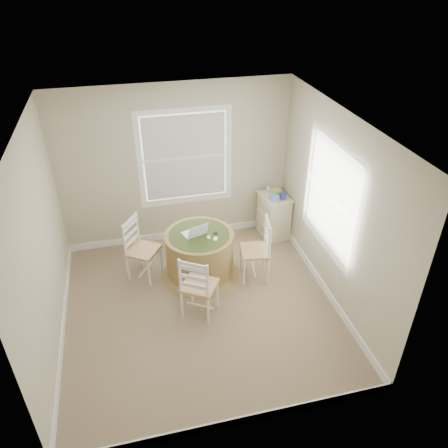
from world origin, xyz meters
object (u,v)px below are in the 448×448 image
object	(u,v)px
chair_left	(143,250)
chair_near	(199,285)
round_table	(200,253)
chair_right	(255,251)
laptop	(195,233)
corner_chest	(274,216)

from	to	relation	value
chair_left	chair_near	bearing A→B (deg)	-112.08
round_table	chair_right	xyz separation A→B (m)	(0.76, -0.25, 0.08)
round_table	laptop	bearing A→B (deg)	179.12
chair_near	laptop	size ratio (longest dim) A/B	2.48
chair_left	corner_chest	xyz separation A→B (m)	(2.21, 0.63, -0.10)
laptop	corner_chest	distance (m)	1.69
round_table	corner_chest	world-z (taller)	corner_chest
chair_right	laptop	size ratio (longest dim) A/B	2.48
chair_left	chair_near	world-z (taller)	same
chair_right	laptop	world-z (taller)	chair_right
chair_right	corner_chest	size ratio (longest dim) A/B	1.28
corner_chest	chair_right	bearing A→B (deg)	-129.66
chair_right	laptop	xyz separation A→B (m)	(-0.82, 0.27, 0.27)
corner_chest	round_table	bearing A→B (deg)	-158.64
chair_left	chair_right	world-z (taller)	same
chair_left	chair_near	xyz separation A→B (m)	(0.64, -0.95, 0.00)
round_table	laptop	distance (m)	0.36
round_table	corner_chest	bearing A→B (deg)	45.39
chair_left	chair_near	distance (m)	1.15
laptop	corner_chest	size ratio (longest dim) A/B	0.52
laptop	round_table	bearing A→B (deg)	143.33
chair_left	chair_right	size ratio (longest dim) A/B	1.00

